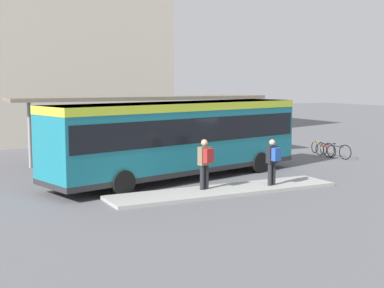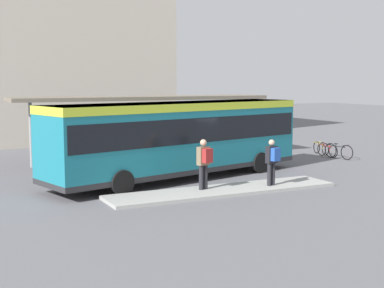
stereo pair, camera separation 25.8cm
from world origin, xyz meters
TOP-DOWN VIEW (x-y plane):
  - ground_plane at (0.00, 0.00)m, footprint 120.00×120.00m
  - curb_island at (0.29, -3.12)m, footprint 8.64×1.80m
  - city_bus at (0.01, 0.00)m, footprint 11.73×5.24m
  - pedestrian_waiting at (-0.38, -2.90)m, footprint 0.48×0.53m
  - pedestrian_companion at (2.20, -3.37)m, footprint 0.45×0.49m
  - bicycle_black at (9.78, 1.60)m, footprint 0.49×1.79m
  - bicycle_red at (9.77, 2.45)m, footprint 0.48×1.57m
  - bicycle_yellow at (10.05, 3.30)m, footprint 0.48×1.57m
  - station_shelter at (0.68, 5.68)m, footprint 13.04×2.58m
  - potted_planter_near_shelter at (-0.60, 3.38)m, footprint 0.71×0.71m
  - potted_planter_far_side at (3.26, 3.18)m, footprint 0.73×0.73m
  - station_building at (-3.75, 18.61)m, footprint 19.45×10.74m

SIDE VIEW (x-z plane):
  - ground_plane at x=0.00m, z-range 0.00..0.00m
  - curb_island at x=0.29m, z-range 0.00..0.12m
  - bicycle_red at x=9.77m, z-range 0.00..0.68m
  - bicycle_yellow at x=10.05m, z-range 0.00..0.69m
  - bicycle_black at x=9.78m, z-range 0.00..0.78m
  - potted_planter_near_shelter at x=-0.60m, z-range 0.02..1.12m
  - potted_planter_far_side at x=3.26m, z-range 0.03..1.19m
  - pedestrian_companion at x=2.20m, z-range 0.25..1.95m
  - pedestrian_waiting at x=-0.38m, z-range 0.25..2.04m
  - city_bus at x=0.01m, z-range 0.27..3.38m
  - station_shelter at x=0.68m, z-range 1.48..4.70m
  - station_building at x=-3.75m, z-range 0.00..15.82m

